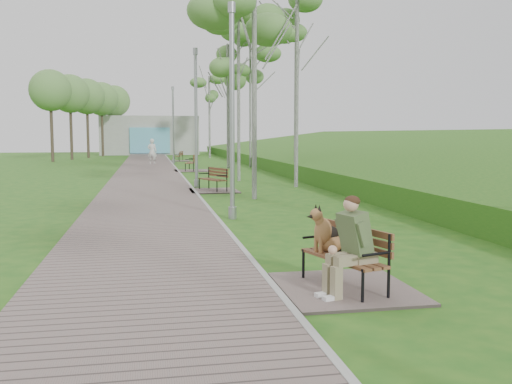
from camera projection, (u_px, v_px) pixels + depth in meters
ground at (242, 249)px, 10.77m from camera, size 120.00×120.00×0.00m
walkway at (148, 173)px, 31.46m from camera, size 3.50×67.00×0.04m
kerb at (180, 172)px, 31.79m from camera, size 0.10×67.00×0.05m
embankment at (392, 172)px, 32.54m from camera, size 14.00×70.00×1.60m
building_north at (150, 135)px, 60.11m from camera, size 10.00×5.20×4.00m
bench_main at (341, 260)px, 7.88m from camera, size 1.81×2.01×1.58m
bench_second at (213, 186)px, 21.62m from camera, size 1.80×2.00×1.10m
bench_third at (191, 167)px, 33.31m from camera, size 1.99×2.22×1.22m
bench_far at (179, 159)px, 45.33m from camera, size 1.59×1.77×0.98m
lamp_post_near at (232, 120)px, 14.36m from camera, size 0.21×0.21×5.42m
lamp_post_second at (196, 123)px, 22.92m from camera, size 0.22×0.22×5.57m
lamp_post_third at (173, 128)px, 41.60m from camera, size 0.22×0.22×5.59m
pedestrian_near at (152, 152)px, 40.57m from camera, size 0.76×0.60×1.83m
pedestrian_far at (152, 149)px, 54.34m from camera, size 0.83×0.71×1.51m
birch_mid_a at (238, 8)px, 25.53m from camera, size 2.67×2.67×9.92m
birch_mid_b at (296, 27)px, 27.67m from camera, size 2.89×2.89×9.33m
birch_mid_c at (228, 68)px, 35.35m from camera, size 2.52×2.52×7.98m
birch_far_a at (250, 55)px, 36.40m from camera, size 2.61×2.61×9.13m
birch_far_b at (233, 45)px, 34.67m from camera, size 2.98×2.98×9.60m
birch_distant_a at (209, 91)px, 51.29m from camera, size 2.50×2.50×7.61m
birch_distant_b at (228, 65)px, 52.00m from camera, size 2.74×2.74×10.77m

